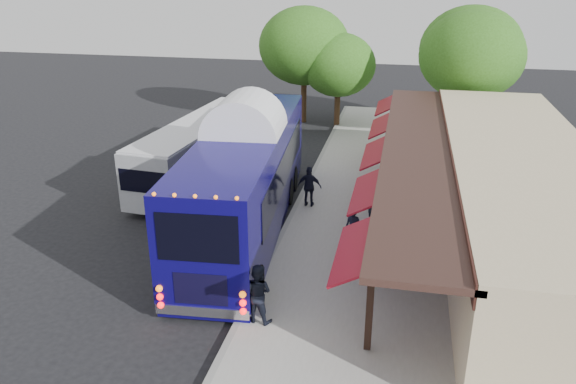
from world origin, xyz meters
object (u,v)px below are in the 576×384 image
Objects in this scene: ped_b at (257,293)px; sign_board at (373,253)px; ped_c at (309,186)px; city_bus at (201,147)px; coach_bus at (246,174)px; ped_a at (353,229)px; ped_d at (374,205)px.

sign_board is (3.02, 3.39, -0.15)m from ped_b.
ped_c is at bearing -80.77° from ped_b.
city_bus is 11.68m from sign_board.
coach_bus is 3.37m from ped_c.
ped_b is (5.72, -11.11, -0.54)m from city_bus.
ped_b is at bearing 92.19° from ped_c.
ped_a is 1.46× the size of sign_board.
ped_b is 8.53m from ped_c.
ped_a is at bearing -20.95° from coach_bus.
sign_board is (0.22, -3.56, -0.20)m from ped_d.
ped_a is at bearing 123.38° from ped_c.
ped_b is at bearing -57.84° from city_bus.
ped_b is (-2.19, -4.91, 0.09)m from ped_a.
sign_board is at bearing 122.64° from ped_c.
coach_bus is at bearing 51.27° from ped_c.
ped_b reaches higher than ped_a.
ped_d is (2.80, 6.95, 0.05)m from ped_b.
ped_b is at bearing -76.08° from coach_bus.
ped_b reaches higher than sign_board.
ped_a is 1.73m from sign_board.
ped_c is at bearing -14.92° from ped_d.
ped_d is at bearing -102.71° from ped_b.
coach_bus is at bearing -48.52° from city_bus.
city_bus is at bearing 122.08° from coach_bus.
ped_b is at bearing 82.49° from ped_d.
ped_d is 1.72× the size of sign_board.
ped_c is 5.96m from sign_board.
ped_d is 3.57m from sign_board.
coach_bus reaches higher than ped_c.
ped_d is (2.80, -1.57, 0.07)m from ped_c.
ped_c is at bearing 44.59° from coach_bus.
ped_c is (5.72, -2.58, -0.56)m from city_bus.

